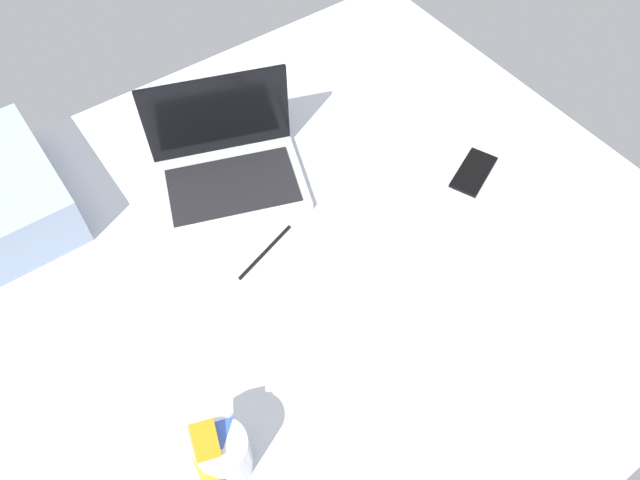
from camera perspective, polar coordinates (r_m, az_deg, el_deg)
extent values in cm
cube|color=#B7BCC6|center=(135.71, -5.09, -5.71)|extent=(180.00, 140.00, 18.00)
cube|color=#B7BABC|center=(143.19, -8.26, 5.22)|extent=(38.90, 32.95, 2.00)
cube|color=black|center=(141.30, -8.20, 5.10)|extent=(33.08, 25.94, 0.40)
cube|color=black|center=(142.71, -9.62, 11.46)|extent=(31.33, 12.30, 21.00)
cylinder|color=silver|center=(108.26, -8.97, -19.19)|extent=(9.00, 9.00, 11.00)
cube|color=#268C33|center=(110.53, -9.51, -19.94)|extent=(7.17, 6.00, 6.48)
cube|color=red|center=(108.30, -9.12, -20.53)|extent=(6.70, 7.08, 5.30)
cube|color=yellow|center=(106.97, -9.73, -19.86)|extent=(7.01, 5.91, 6.67)
cube|color=#268C33|center=(105.54, -9.39, -18.98)|extent=(5.39, 5.69, 4.66)
cube|color=blue|center=(104.41, -9.07, -17.61)|extent=(6.05, 5.72, 4.25)
cube|color=orange|center=(102.80, -10.80, -17.95)|extent=(5.65, 7.72, 6.27)
cube|color=black|center=(149.45, 14.19, 6.19)|extent=(15.55, 11.88, 0.80)
cube|color=black|center=(131.43, -5.15, -1.12)|extent=(16.34, 5.86, 0.60)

